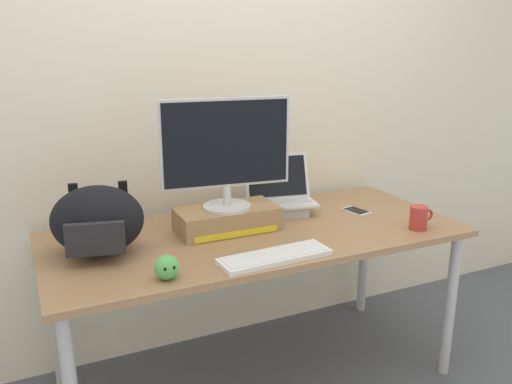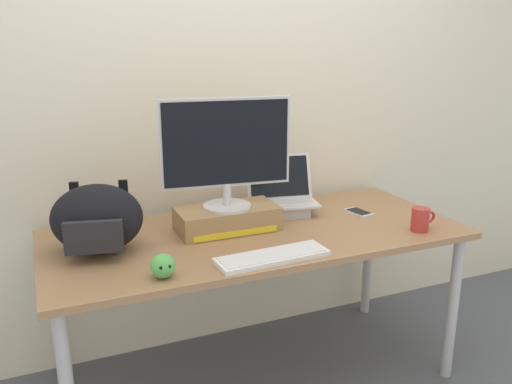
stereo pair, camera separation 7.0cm
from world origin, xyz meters
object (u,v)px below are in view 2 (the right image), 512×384
messenger_backpack (97,219)px  open_laptop (282,202)px  desktop_monitor (226,151)px  cell_phone (359,212)px  plush_toy (163,266)px  toner_box_yellow (227,219)px  external_keyboard (272,257)px  coffee_mug (421,219)px

messenger_backpack → open_laptop: bearing=23.2°
messenger_backpack → desktop_monitor: bearing=16.9°
cell_phone → plush_toy: size_ratio=1.68×
open_laptop → plush_toy: (-0.70, -0.49, -0.01)m
toner_box_yellow → messenger_backpack: 0.56m
messenger_backpack → plush_toy: size_ratio=4.52×
desktop_monitor → messenger_backpack: desktop_monitor is taller
desktop_monitor → plush_toy: desktop_monitor is taller
messenger_backpack → external_keyboard: bearing=-16.5°
open_laptop → coffee_mug: size_ratio=2.98×
coffee_mug → open_laptop: bearing=134.4°
cell_phone → messenger_backpack: bearing=169.4°
desktop_monitor → plush_toy: size_ratio=6.34×
open_laptop → external_keyboard: bearing=-109.0°
coffee_mug → cell_phone: 0.33m
external_keyboard → open_laptop: bearing=57.9°
toner_box_yellow → open_laptop: open_laptop is taller
external_keyboard → plush_toy: plush_toy is taller
cell_phone → open_laptop: bearing=145.2°
desktop_monitor → cell_phone: (0.66, -0.03, -0.35)m
toner_box_yellow → messenger_backpack: bearing=-176.2°
toner_box_yellow → desktop_monitor: size_ratio=0.79×
desktop_monitor → external_keyboard: (0.05, -0.38, -0.35)m
cell_phone → plush_toy: 1.10m
plush_toy → open_laptop: bearing=35.1°
desktop_monitor → coffee_mug: (0.78, -0.34, -0.30)m
external_keyboard → cell_phone: size_ratio=3.03×
messenger_backpack → coffee_mug: bearing=0.2°
toner_box_yellow → desktop_monitor: (-0.00, -0.00, 0.31)m
desktop_monitor → cell_phone: bearing=4.0°
external_keyboard → cell_phone: (0.62, 0.35, -0.01)m
open_laptop → plush_toy: bearing=-134.6°
toner_box_yellow → open_laptop: 0.35m
coffee_mug → cell_phone: (-0.11, 0.31, -0.05)m
external_keyboard → messenger_backpack: size_ratio=1.13×
messenger_backpack → cell_phone: messenger_backpack is taller
open_laptop → cell_phone: bearing=-13.6°
external_keyboard → coffee_mug: coffee_mug is taller
toner_box_yellow → external_keyboard: (0.05, -0.38, -0.04)m
desktop_monitor → cell_phone: size_ratio=3.77×
toner_box_yellow → plush_toy: toner_box_yellow is taller
open_laptop → plush_toy: 0.86m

